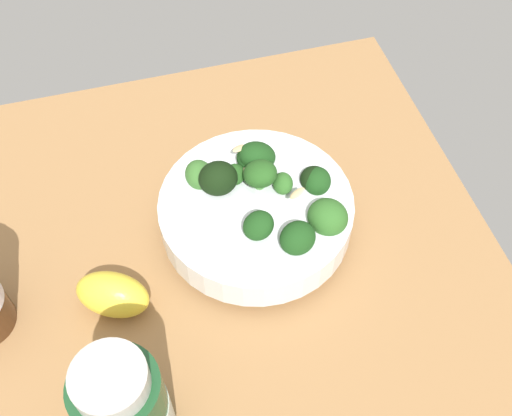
# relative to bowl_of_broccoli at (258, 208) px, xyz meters

# --- Properties ---
(ground_plane) EXTENTS (0.61, 0.61, 0.05)m
(ground_plane) POSITION_rel_bowl_of_broccoli_xyz_m (-0.03, 0.05, -0.06)
(ground_plane) COLOR #996D42
(bowl_of_broccoli) EXTENTS (0.21, 0.21, 0.09)m
(bowl_of_broccoli) POSITION_rel_bowl_of_broccoli_xyz_m (0.00, 0.00, 0.00)
(bowl_of_broccoli) COLOR white
(bowl_of_broccoli) RESTS_ON ground_plane
(lemon_wedge) EXTENTS (0.08, 0.09, 0.05)m
(lemon_wedge) POSITION_rel_bowl_of_broccoli_xyz_m (-0.06, 0.17, -0.01)
(lemon_wedge) COLOR yellow
(lemon_wedge) RESTS_ON ground_plane
(bottle_short) EXTENTS (0.07, 0.07, 0.15)m
(bottle_short) POSITION_rel_bowl_of_broccoli_xyz_m (-0.19, 0.17, 0.03)
(bottle_short) COLOR #194723
(bottle_short) RESTS_ON ground_plane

